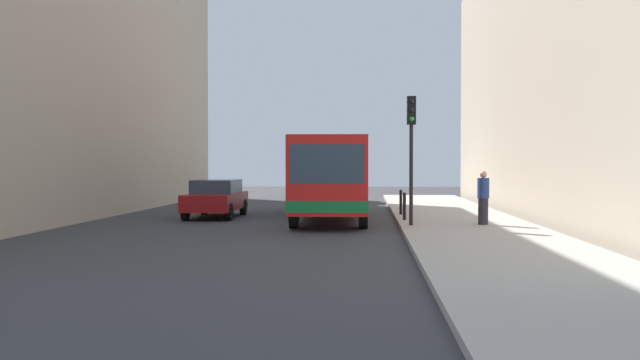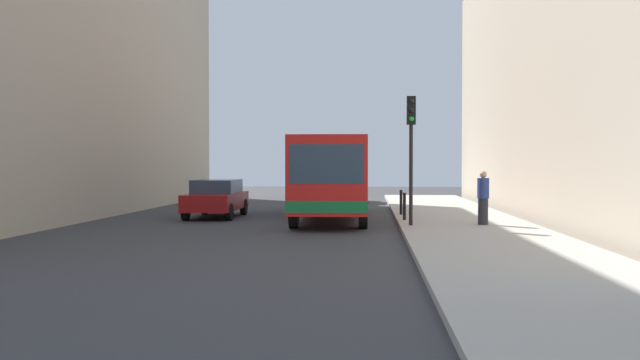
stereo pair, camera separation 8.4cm
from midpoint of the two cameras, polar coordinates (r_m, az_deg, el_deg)
ground_plane at (r=23.55m, az=-1.23°, el=-3.77°), size 80.00×80.00×0.00m
sidewalk at (r=23.67m, az=11.93°, el=-3.60°), size 4.40×40.00×0.15m
building_left at (r=31.25m, az=-22.58°, el=13.10°), size 7.00×32.00×17.05m
building_right at (r=29.18m, az=22.99°, el=9.09°), size 7.00×32.00×12.18m
bus at (r=26.29m, az=1.11°, el=0.52°), size 2.77×11.07×3.00m
car_beside_bus at (r=27.31m, az=-8.51°, el=-1.44°), size 1.86×4.40×1.48m
car_behind_bus at (r=37.20m, az=2.41°, el=-0.69°), size 2.08×4.50×1.48m
traffic_light at (r=22.01m, az=7.68°, el=3.68°), size 0.28×0.33×4.10m
bollard_near at (r=24.07m, az=7.12°, el=-2.18°), size 0.11×0.11×0.95m
bollard_mid at (r=26.58m, az=6.84°, el=-1.85°), size 0.11×0.11×0.95m
pedestrian_near_signal at (r=22.65m, az=13.49°, el=-1.44°), size 0.38×0.38×1.73m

